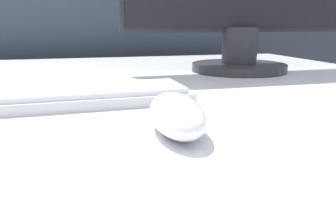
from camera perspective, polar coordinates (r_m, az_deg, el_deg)
The scene contains 3 objects.
partition_panel at distance 1.40m, azimuth -12.42°, elevation 0.10°, with size 5.00×0.03×1.06m.
computer_mouse_near at distance 0.35m, azimuth 1.48°, elevation -1.72°, with size 0.06×0.12×0.04m.
keyboard at distance 0.51m, azimuth -16.49°, elevation 1.42°, with size 0.36×0.12×0.02m.
Camera 1 is at (-0.04, -0.64, 0.85)m, focal length 35.00 mm.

